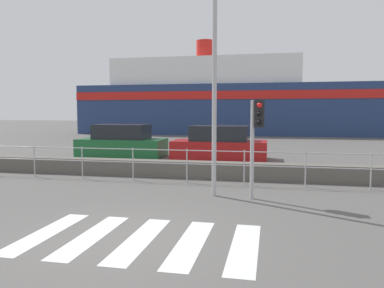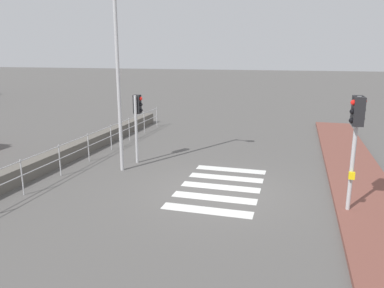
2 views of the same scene
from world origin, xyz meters
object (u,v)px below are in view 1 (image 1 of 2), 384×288
(streetlamp, at_px, (214,42))
(parked_car_red, at_px, (219,145))
(traffic_light_far, at_px, (257,127))
(parked_car_green, at_px, (122,143))
(ferry_boat, at_px, (237,102))

(streetlamp, bearing_deg, parked_car_red, 96.50)
(traffic_light_far, xyz_separation_m, parked_car_red, (-1.99, 7.84, -1.17))
(traffic_light_far, height_order, parked_car_green, traffic_light_far)
(parked_car_red, bearing_deg, traffic_light_far, -75.73)
(streetlamp, height_order, parked_car_green, streetlamp)
(streetlamp, height_order, parked_car_red, streetlamp)
(traffic_light_far, distance_m, streetlamp, 2.39)
(traffic_light_far, bearing_deg, parked_car_red, 104.27)
(parked_car_green, bearing_deg, ferry_boat, 78.99)
(streetlamp, relative_size, parked_car_green, 1.52)
(ferry_boat, bearing_deg, streetlamp, -86.08)
(streetlamp, relative_size, ferry_boat, 0.20)
(traffic_light_far, xyz_separation_m, ferry_boat, (-2.99, 27.64, 1.31))
(parked_car_green, xyz_separation_m, parked_car_red, (4.85, 0.00, -0.01))
(traffic_light_far, bearing_deg, parked_car_green, 131.14)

